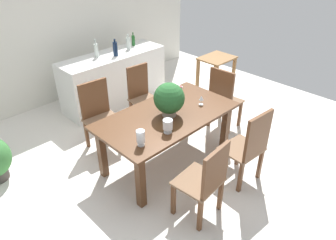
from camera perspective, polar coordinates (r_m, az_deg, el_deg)
name	(u,v)px	position (r m, az deg, el deg)	size (l,w,h in m)	color
ground_plane	(156,153)	(4.62, -2.15, -6.05)	(7.04, 7.04, 0.00)	silver
back_wall	(53,30)	(6.05, -20.12, 15.15)	(6.40, 0.10, 2.60)	silver
dining_table	(167,122)	(4.11, -0.13, -0.32)	(1.85, 1.00, 0.76)	#4C2D19
chair_foot_end	(223,97)	(4.97, 9.98, 4.17)	(0.44, 0.47, 1.04)	brown
chair_near_left	(206,179)	(3.40, 6.97, -10.58)	(0.51, 0.48, 0.98)	brown
chair_near_right	(249,145)	(3.93, 14.57, -4.42)	(0.51, 0.47, 1.04)	brown
chair_far_left	(99,112)	(4.62, -12.49, 1.49)	(0.51, 0.45, 1.00)	brown
chair_far_right	(142,94)	(5.06, -4.72, 4.73)	(0.45, 0.50, 1.00)	brown
flower_centerpiece	(169,99)	(3.92, 0.25, 3.88)	(0.40, 0.39, 0.44)	gray
crystal_vase_left	(141,137)	(3.43, -4.99, -3.06)	(0.10, 0.10, 0.19)	silver
crystal_vase_center_near	(179,93)	(4.34, 2.09, 5.01)	(0.08, 0.08, 0.21)	silver
crystal_vase_right	(168,125)	(3.64, -0.05, -0.90)	(0.12, 0.12, 0.17)	silver
wine_glass	(201,98)	(4.26, 6.07, 3.91)	(0.06, 0.06, 0.13)	silver
kitchen_counter	(114,79)	(5.86, -9.72, 7.38)	(1.95, 0.63, 0.93)	silver
wine_bottle_amber	(115,49)	(5.57, -9.55, 12.62)	(0.08, 0.08, 0.29)	#0F1E38
wine_bottle_tall	(128,43)	(5.88, -7.19, 13.67)	(0.08, 0.08, 0.27)	#B2BFB7
wine_bottle_clear	(96,50)	(5.57, -12.89, 12.23)	(0.07, 0.07, 0.31)	#B2BFB7
wine_bottle_green	(133,40)	(6.07, -6.31, 14.17)	(0.06, 0.06, 0.25)	#194C1E
side_table	(216,68)	(6.03, 8.74, 9.36)	(0.63, 0.51, 0.78)	brown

